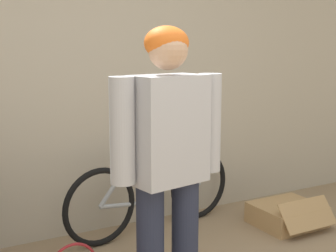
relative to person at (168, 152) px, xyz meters
name	(u,v)px	position (x,y,z in m)	size (l,w,h in m)	color
wall_back	(89,71)	(0.05, 1.37, 0.37)	(8.00, 0.07, 2.60)	#B7AD99
person	(168,152)	(0.00, 0.00, 0.00)	(0.65, 0.30, 1.60)	#23283D
bicycle	(153,192)	(0.47, 1.09, -0.61)	(1.56, 0.46, 0.68)	black
cardboard_box	(287,214)	(1.51, 0.66, -0.84)	(0.54, 0.55, 0.27)	tan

